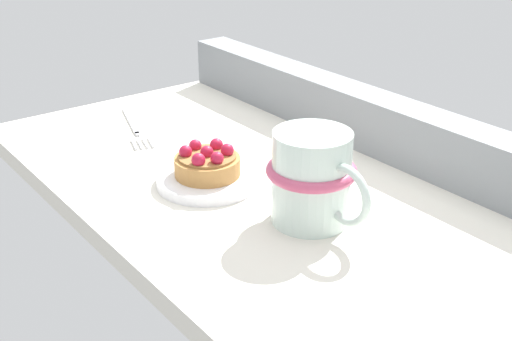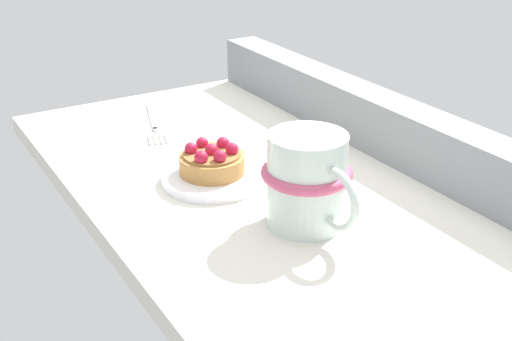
% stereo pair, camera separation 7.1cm
% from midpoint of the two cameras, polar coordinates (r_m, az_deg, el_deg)
% --- Properties ---
extents(ground_plane, '(0.72, 0.40, 0.02)m').
position_cam_midpoint_polar(ground_plane, '(0.78, -2.56, -1.55)').
color(ground_plane, silver).
extents(window_rail_back, '(0.71, 0.05, 0.07)m').
position_cam_midpoint_polar(window_rail_back, '(0.86, 7.01, 4.42)').
color(window_rail_back, gray).
rests_on(window_rail_back, ground_plane).
extents(dessert_plate, '(0.12, 0.12, 0.01)m').
position_cam_midpoint_polar(dessert_plate, '(0.76, -6.80, -0.82)').
color(dessert_plate, white).
rests_on(dessert_plate, ground_plane).
extents(raspberry_tart, '(0.07, 0.07, 0.04)m').
position_cam_midpoint_polar(raspberry_tart, '(0.75, -6.88, 0.58)').
color(raspberry_tart, '#B77F42').
rests_on(raspberry_tart, dessert_plate).
extents(coffee_mug, '(0.13, 0.09, 0.10)m').
position_cam_midpoint_polar(coffee_mug, '(0.66, 1.83, -0.67)').
color(coffee_mug, silver).
rests_on(coffee_mug, ground_plane).
extents(dessert_fork, '(0.16, 0.06, 0.01)m').
position_cam_midpoint_polar(dessert_fork, '(0.94, -12.55, 3.63)').
color(dessert_fork, '#B7B7BC').
rests_on(dessert_fork, ground_plane).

